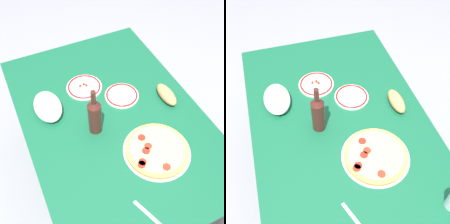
# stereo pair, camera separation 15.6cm
# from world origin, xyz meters

# --- Properties ---
(ground_plane) EXTENTS (8.00, 8.00, 0.00)m
(ground_plane) POSITION_xyz_m (0.00, 0.00, 0.00)
(ground_plane) COLOR gray
(ground_plane) RESTS_ON ground
(dining_table) EXTENTS (1.43, 0.97, 0.71)m
(dining_table) POSITION_xyz_m (0.00, 0.00, 0.61)
(dining_table) COLOR #145938
(dining_table) RESTS_ON ground
(pepperoni_pizza) EXTENTS (0.34, 0.34, 0.03)m
(pepperoni_pizza) POSITION_xyz_m (-0.31, -0.10, 0.72)
(pepperoni_pizza) COLOR #B7B7BC
(pepperoni_pizza) RESTS_ON dining_table
(baked_pasta_dish) EXTENTS (0.24, 0.15, 0.08)m
(baked_pasta_dish) POSITION_xyz_m (0.19, 0.31, 0.75)
(baked_pasta_dish) COLOR white
(baked_pasta_dish) RESTS_ON dining_table
(wine_bottle) EXTENTS (0.07, 0.07, 0.29)m
(wine_bottle) POSITION_xyz_m (-0.05, 0.12, 0.83)
(wine_bottle) COLOR #471E19
(wine_bottle) RESTS_ON dining_table
(side_plate_near) EXTENTS (0.22, 0.22, 0.02)m
(side_plate_near) POSITION_xyz_m (0.27, 0.06, 0.72)
(side_plate_near) COLOR white
(side_plate_near) RESTS_ON dining_table
(side_plate_far) EXTENTS (0.20, 0.20, 0.02)m
(side_plate_far) POSITION_xyz_m (0.11, -0.11, 0.72)
(side_plate_far) COLOR white
(side_plate_far) RESTS_ON dining_table
(bread_loaf) EXTENTS (0.18, 0.07, 0.07)m
(bread_loaf) POSITION_xyz_m (-0.02, -0.34, 0.74)
(bread_loaf) COLOR tan
(bread_loaf) RESTS_ON dining_table
(fork_left) EXTENTS (0.16, 0.08, 0.00)m
(fork_left) POSITION_xyz_m (-0.57, 0.09, 0.71)
(fork_left) COLOR #B7B7BC
(fork_left) RESTS_ON dining_table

